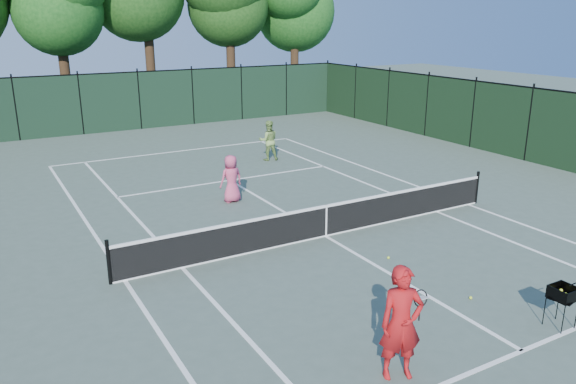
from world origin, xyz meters
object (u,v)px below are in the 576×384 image
loose_ball_near_cart (471,298)px  player_green (269,140)px  player_pink (231,179)px  coach (401,323)px  ball_hopper (563,293)px  loose_ball_midcourt (388,258)px

loose_ball_near_cart → player_green: bearing=81.2°
player_pink → loose_ball_near_cart: 8.81m
coach → player_pink: bearing=102.8°
coach → ball_hopper: (3.74, -0.34, -0.28)m
loose_ball_near_cart → loose_ball_midcourt: bearing=93.8°
ball_hopper → loose_ball_midcourt: (-0.80, 4.14, -0.68)m
player_pink → loose_ball_midcourt: size_ratio=22.83×
coach → loose_ball_midcourt: bearing=73.5°
player_green → loose_ball_near_cart: size_ratio=24.65×
player_pink → ball_hopper: (2.29, -10.25, -0.06)m
ball_hopper → player_pink: bearing=90.0°
coach → ball_hopper: size_ratio=2.33×
ball_hopper → loose_ball_midcourt: ball_hopper is taller
player_green → loose_ball_midcourt: bearing=96.0°
ball_hopper → loose_ball_near_cart: (-0.64, 1.63, -0.68)m
player_green → loose_ball_near_cart: (-2.02, -12.99, -0.80)m
ball_hopper → coach: bearing=162.2°
player_green → loose_ball_near_cart: 13.17m
ball_hopper → player_green: bearing=72.0°
ball_hopper → loose_ball_near_cart: size_ratio=12.50×
player_green → player_pink: bearing=67.7°
loose_ball_near_cart → coach: bearing=-157.4°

